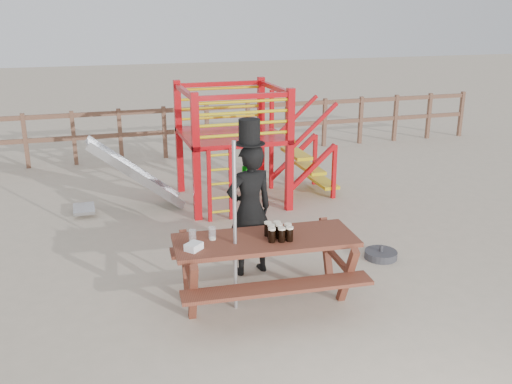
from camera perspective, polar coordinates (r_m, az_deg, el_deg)
name	(u,v)px	position (r m, az deg, el deg)	size (l,w,h in m)	color
ground	(291,291)	(7.20, 3.55, -9.81)	(60.00, 60.00, 0.00)	#B6A58E
back_fence	(186,125)	(13.40, -7.03, 6.63)	(15.09, 0.09, 1.20)	brown
playground_fort	(228,143)	(10.09, -2.85, 4.92)	(4.71, 1.84, 2.10)	#B60C11
picnic_table	(265,262)	(6.72, 0.92, -7.00)	(2.20, 1.59, 0.82)	brown
man_with_hat	(250,206)	(7.31, -0.64, -1.45)	(0.70, 0.52, 2.06)	black
metal_pole	(235,228)	(6.39, -2.13, -3.63)	(0.04, 0.04, 2.00)	#B2B2B7
parasol_base	(381,255)	(8.22, 12.37, -6.13)	(0.46, 0.46, 0.19)	#333337
paper_bag	(194,247)	(6.31, -6.24, -5.45)	(0.18, 0.14, 0.08)	white
stout_pints	(278,232)	(6.56, 2.23, -3.99)	(0.30, 0.31, 0.17)	black
empty_glasses	(202,235)	(6.53, -5.37, -4.33)	(0.32, 0.10, 0.15)	silver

